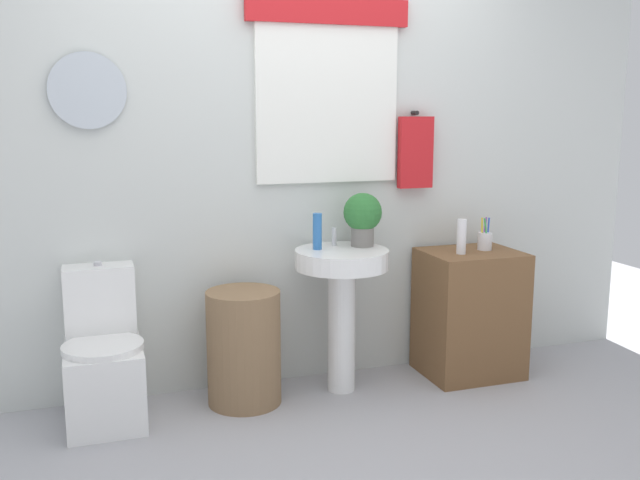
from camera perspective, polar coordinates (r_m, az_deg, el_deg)
The scene contains 11 objects.
ground_plane at distance 3.13m, azimuth 3.44°, elevation -18.12°, with size 8.00×8.00×0.00m, color #A3A3A8.
back_wall at distance 3.85m, azimuth -2.75°, elevation 7.60°, with size 4.40×0.18×2.60m.
toilet at distance 3.64m, azimuth -17.18°, elevation -9.46°, with size 0.38×0.51×0.76m.
laundry_hamper at distance 3.67m, azimuth -6.20°, elevation -8.67°, with size 0.38×0.38×0.60m, color #846647.
pedestal_sink at distance 3.74m, azimuth 1.77°, elevation -3.77°, with size 0.50×0.50×0.78m.
faucet at distance 3.80m, azimuth 1.17°, elevation 0.28°, with size 0.03×0.03×0.10m, color silver.
wooden_cabinet at distance 4.12m, azimuth 12.05°, elevation -5.82°, with size 0.53×0.44×0.72m, color brown.
soap_bottle at distance 3.68m, azimuth -0.22°, elevation 0.71°, with size 0.05×0.05×0.19m, color #2D6BB7.
potted_plant at distance 3.77m, azimuth 3.48°, elevation 1.97°, with size 0.21×0.21×0.29m.
lotion_bottle at distance 3.94m, azimuth 11.43°, elevation 0.28°, with size 0.05×0.05×0.19m, color white.
toothbrush_cup at distance 4.09m, azimuth 13.25°, elevation -0.03°, with size 0.08×0.08×0.19m.
Camera 1 is at (-1.04, -2.55, 1.49)m, focal length 39.37 mm.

